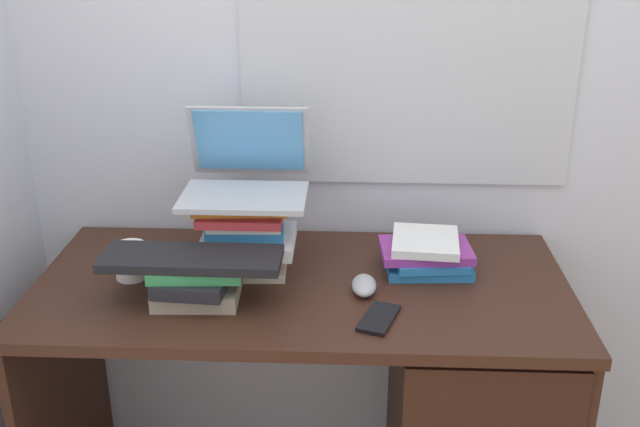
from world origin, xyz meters
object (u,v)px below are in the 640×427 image
object	(u,v)px
book_stack_keyboard_riser	(196,281)
book_stack_tall	(245,233)
book_stack_side	(427,254)
computer_mouse	(364,285)
cell_phone	(379,318)
mug	(132,261)
laptop	(246,173)
keyboard	(192,259)
desk	(430,404)

from	to	relation	value
book_stack_keyboard_riser	book_stack_tall	bearing A→B (deg)	62.69
book_stack_side	computer_mouse	xyz separation A→B (m)	(-0.16, -0.13, -0.03)
cell_phone	book_stack_keyboard_riser	bearing A→B (deg)	-170.62
book_stack_keyboard_riser	mug	xyz separation A→B (m)	(-0.19, 0.11, -0.01)
computer_mouse	laptop	bearing A→B (deg)	149.53
computer_mouse	mug	world-z (taller)	mug
laptop	keyboard	bearing A→B (deg)	-112.25
book_stack_keyboard_riser	book_stack_side	size ratio (longest dim) A/B	0.94
book_stack_keyboard_riser	mug	size ratio (longest dim) A/B	1.92
book_stack_side	cell_phone	bearing A→B (deg)	-116.28
book_stack_tall	keyboard	distance (m)	0.21
computer_mouse	book_stack_tall	bearing A→B (deg)	158.13
book_stack_tall	computer_mouse	xyz separation A→B (m)	(0.30, -0.12, -0.08)
book_stack_tall	mug	bearing A→B (deg)	-165.90
book_stack_side	cell_phone	xyz separation A→B (m)	(-0.13, -0.26, -0.04)
desk	computer_mouse	distance (m)	0.40
book_stack_side	mug	distance (m)	0.75
computer_mouse	keyboard	bearing A→B (deg)	-170.94
book_stack_keyboard_riser	laptop	distance (m)	0.32
desk	mug	world-z (taller)	mug
cell_phone	keyboard	bearing A→B (deg)	-169.80
book_stack_tall	computer_mouse	distance (m)	0.34
book_stack_keyboard_riser	cell_phone	bearing A→B (deg)	-9.82
desk	computer_mouse	size ratio (longest dim) A/B	12.85
keyboard	cell_phone	xyz separation A→B (m)	(0.44, -0.07, -0.11)
book_stack_tall	book_stack_keyboard_riser	distance (m)	0.21
mug	book_stack_side	bearing A→B (deg)	5.96
desk	computer_mouse	world-z (taller)	computer_mouse
keyboard	computer_mouse	size ratio (longest dim) A/B	4.04
keyboard	laptop	bearing A→B (deg)	68.42
desk	book_stack_keyboard_riser	distance (m)	0.71
book_stack_side	mug	xyz separation A→B (m)	(-0.75, -0.08, 0.00)
book_stack_tall	cell_phone	xyz separation A→B (m)	(0.34, -0.26, -0.09)
book_stack_keyboard_riser	desk	bearing A→B (deg)	7.99
book_stack_keyboard_riser	laptop	bearing A→B (deg)	68.51
desk	book_stack_keyboard_riser	size ratio (longest dim) A/B	5.94
laptop	book_stack_keyboard_riser	bearing A→B (deg)	-111.49
book_stack_side	computer_mouse	size ratio (longest dim) A/B	2.31
book_stack_side	cell_phone	size ratio (longest dim) A/B	1.77
book_stack_tall	keyboard	size ratio (longest dim) A/B	0.61
book_stack_tall	book_stack_side	distance (m)	0.47
book_stack_side	mug	size ratio (longest dim) A/B	2.06
desk	book_stack_side	world-z (taller)	book_stack_side
laptop	mug	distance (m)	0.36
book_stack_tall	book_stack_keyboard_riser	bearing A→B (deg)	-117.31
mug	book_stack_tall	bearing A→B (deg)	14.10
keyboard	mug	xyz separation A→B (m)	(-0.18, 0.12, -0.07)
book_stack_tall	keyboard	bearing A→B (deg)	-118.05
book_stack_tall	book_stack_side	xyz separation A→B (m)	(0.47, 0.01, -0.05)
book_stack_side	laptop	size ratio (longest dim) A/B	0.77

